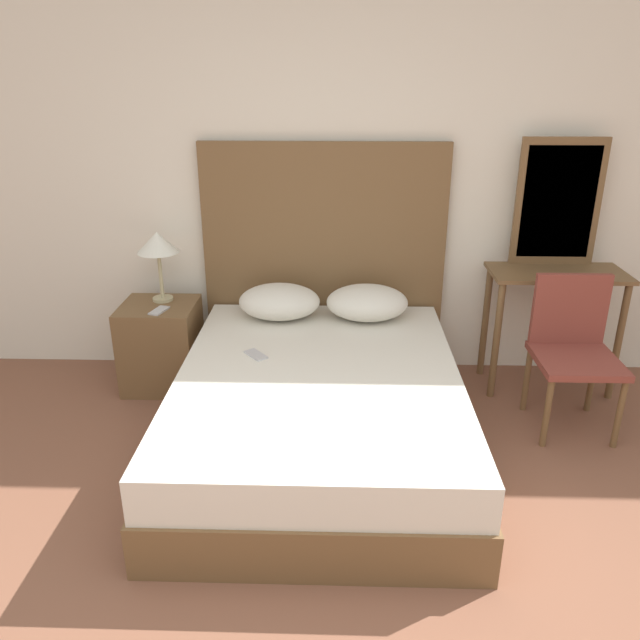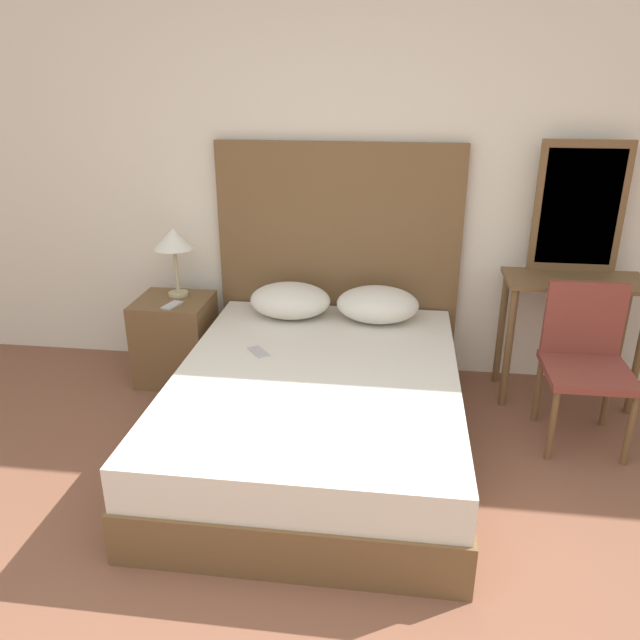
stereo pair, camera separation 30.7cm
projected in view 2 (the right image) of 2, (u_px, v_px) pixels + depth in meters
wall_back at (340, 171)px, 3.97m from camera, size 10.00×0.06×2.70m
bed at (318, 410)px, 3.38m from camera, size 1.51×2.00×0.47m
headboard at (338, 262)px, 4.12m from camera, size 1.58×0.05×1.54m
pillow_left at (290, 300)px, 3.98m from camera, size 0.51×0.39×0.22m
pillow_right at (378, 304)px, 3.91m from camera, size 0.51×0.39×0.22m
phone_on_bed at (258, 352)px, 3.50m from camera, size 0.15×0.16×0.01m
nightstand at (176, 339)px, 4.15m from camera, size 0.47×0.45×0.56m
table_lamp at (174, 241)px, 3.99m from camera, size 0.26×0.26×0.45m
phone_on_nightstand at (172, 305)px, 3.94m from camera, size 0.11×0.16×0.01m
vanity_desk at (572, 307)px, 3.78m from camera, size 0.83×0.40×0.79m
vanity_mirror at (579, 207)px, 3.73m from camera, size 0.52×0.03×0.79m
chair at (585, 354)px, 3.42m from camera, size 0.45×0.46×0.87m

